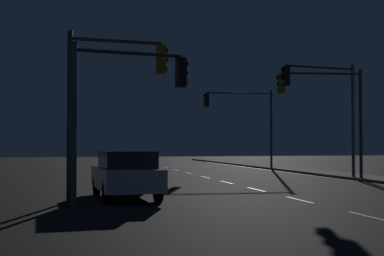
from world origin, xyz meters
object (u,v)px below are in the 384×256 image
at_px(car, 126,174).
at_px(traffic_light_overhead_east, 324,96).
at_px(traffic_light_near_right, 113,83).
at_px(traffic_light_mid_left, 242,112).
at_px(traffic_light_far_center, 324,100).
at_px(traffic_light_far_right, 128,91).

distance_m(car, traffic_light_overhead_east, 12.78).
distance_m(traffic_light_near_right, traffic_light_overhead_east, 13.07).
distance_m(traffic_light_mid_left, traffic_light_far_center, 12.05).
height_order(car, traffic_light_far_center, traffic_light_far_center).
relative_size(traffic_light_far_right, traffic_light_overhead_east, 0.85).
xyz_separation_m(traffic_light_mid_left, traffic_light_overhead_east, (0.32, -11.70, 0.06)).
height_order(traffic_light_far_right, traffic_light_near_right, traffic_light_near_right).
relative_size(car, traffic_light_mid_left, 0.81).
distance_m(car, traffic_light_far_center, 12.42).
xyz_separation_m(traffic_light_far_center, traffic_light_near_right, (-10.86, -6.69, -0.23)).
xyz_separation_m(traffic_light_mid_left, traffic_light_far_center, (0.17, -12.05, -0.17)).
bearing_deg(traffic_light_overhead_east, traffic_light_near_right, -147.40).
height_order(traffic_light_far_right, traffic_light_far_center, traffic_light_far_center).
bearing_deg(traffic_light_mid_left, traffic_light_far_center, -89.20).
xyz_separation_m(car, traffic_light_overhead_east, (10.53, 6.40, 3.37)).
xyz_separation_m(traffic_light_near_right, traffic_light_overhead_east, (11.01, 7.04, 0.45)).
bearing_deg(traffic_light_near_right, traffic_light_mid_left, 60.30).
distance_m(traffic_light_far_center, traffic_light_overhead_east, 0.44).
height_order(traffic_light_far_right, traffic_light_overhead_east, traffic_light_overhead_east).
bearing_deg(traffic_light_near_right, traffic_light_far_right, -54.43).
height_order(car, traffic_light_overhead_east, traffic_light_overhead_east).
bearing_deg(traffic_light_mid_left, traffic_light_near_right, -119.70).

